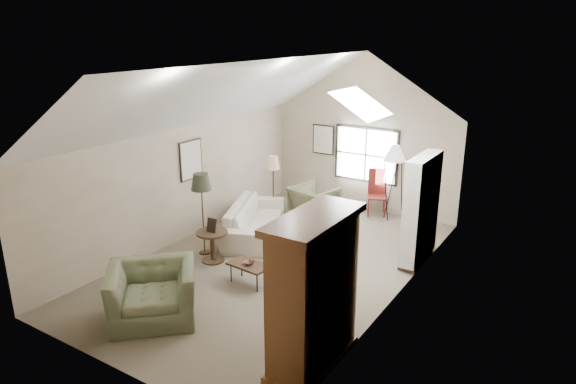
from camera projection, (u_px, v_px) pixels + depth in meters
The scene contains 18 objects.
room_shell at pixel (276, 103), 9.35m from camera, with size 5.01×8.01×4.00m.
window at pixel (366, 155), 13.02m from camera, with size 1.72×0.08×1.42m, color black.
skylight at pixel (362, 102), 9.41m from camera, with size 0.80×1.20×0.52m, color white, non-canonical shape.
wall_art at pixel (256, 150), 12.32m from camera, with size 1.97×3.71×0.88m.
armoire at pixel (314, 292), 6.95m from camera, with size 0.60×1.50×2.20m, color brown.
tv_alcove at pixel (421, 208), 10.07m from camera, with size 0.32×1.30×2.10m, color white.
media_console at pixel (417, 247), 10.34m from camera, with size 0.34×1.18×0.60m, color #382316.
tv_panel at pixel (419, 219), 10.15m from camera, with size 0.05×0.90×0.55m, color black.
sofa at pixel (255, 219), 11.66m from camera, with size 2.54×0.99×0.74m, color beige.
armchair_near at pixel (152, 293), 8.26m from camera, with size 1.36×1.19×0.88m, color #616B4B.
armchair_far at pixel (314, 204), 12.43m from camera, with size 0.96×0.99×0.90m, color #5D5D41.
coffee_table at pixel (249, 274), 9.45m from camera, with size 0.78×0.43×0.40m, color #3A2117.
bowl at pixel (249, 263), 9.38m from camera, with size 0.19×0.19×0.05m, color #3B2318.
side_table at pixel (213, 246), 10.34m from camera, with size 0.64×0.64×0.64m, color #342615.
side_chair at pixel (377, 193), 12.85m from camera, with size 0.45×0.45×1.16m, color maroon.
tripod_lamp at pixel (393, 182), 12.53m from camera, with size 0.55×0.55×1.88m, color silver, non-canonical shape.
dark_lamp at pixel (203, 213), 10.53m from camera, with size 0.42×0.42×1.77m, color #25281C, non-canonical shape.
tan_lamp at pixel (273, 186), 12.65m from camera, with size 0.32×0.32×1.59m, color tan, non-canonical shape.
Camera 1 is at (5.20, -7.83, 4.51)m, focal length 32.00 mm.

